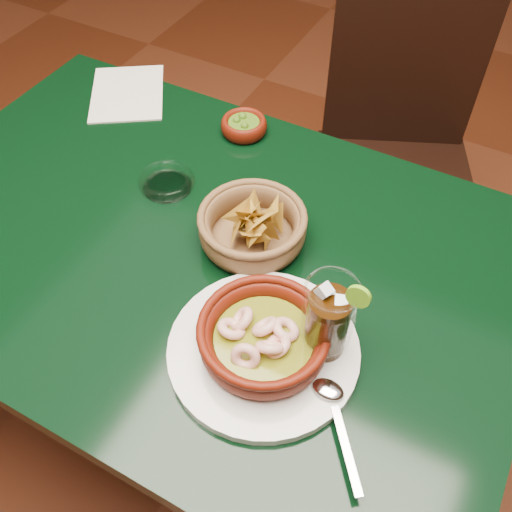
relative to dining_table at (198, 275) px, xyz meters
The scene contains 9 objects.
ground 0.65m from the dining_table, ahead, with size 7.00×7.00×0.00m, color #471C0C.
dining_table is the anchor object (origin of this frame).
dining_chair 0.74m from the dining_table, 75.11° to the left, with size 0.56×0.56×0.91m.
shrimp_plate 0.30m from the dining_table, 33.16° to the right, with size 0.37×0.30×0.08m.
chip_basket 0.17m from the dining_table, 30.48° to the left, with size 0.23×0.23×0.14m.
guacamole_ramekin 0.35m from the dining_table, 103.03° to the left, with size 0.12×0.12×0.04m.
cola_drink 0.36m from the dining_table, 17.68° to the right, with size 0.16×0.16×0.18m.
glass_ashtray 0.19m from the dining_table, 141.63° to the left, with size 0.12×0.12×0.03m.
paper_menu 0.51m from the dining_table, 140.53° to the left, with size 0.26×0.27×0.00m.
Camera 1 is at (0.43, -0.55, 1.53)m, focal length 40.00 mm.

